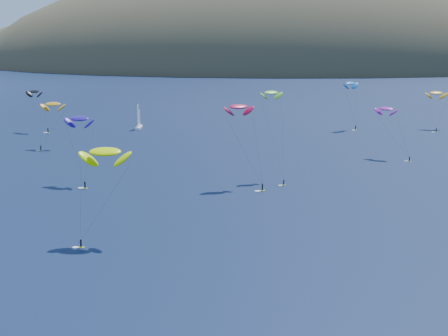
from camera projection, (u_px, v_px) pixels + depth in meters
The scene contains 11 objects.
island at pixel (294, 75), 625.08m from camera, with size 730.00×300.00×210.00m.
sailboat at pixel (139, 126), 260.57m from camera, with size 9.25×8.05×11.71m.
kitesurfer_1 at pixel (53, 104), 220.76m from camera, with size 8.83×10.08×17.78m.
kitesurfer_2 at pixel (105, 152), 127.75m from camera, with size 10.30×9.46×21.22m.
kitesurfer_3 at pixel (271, 93), 178.01m from camera, with size 7.63×14.38×26.12m.
kitesurfer_4 at pixel (351, 83), 257.57m from camera, with size 8.58×9.30×21.07m.
kitesurfer_6 at pixel (386, 109), 205.75m from camera, with size 11.23×12.39×17.93m.
kitesurfer_9 at pixel (239, 107), 169.78m from camera, with size 11.87×11.55×23.82m.
kitesurfer_10 at pixel (79, 119), 173.20m from camera, with size 9.31×11.64×20.27m.
kitesurfer_11 at pixel (436, 93), 259.89m from camera, with size 8.66×13.90×16.98m.
kitesurfer_12 at pixel (34, 92), 252.53m from camera, with size 11.68×9.52×18.26m.
Camera 1 is at (-6.46, -69.42, 45.08)m, focal length 50.00 mm.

